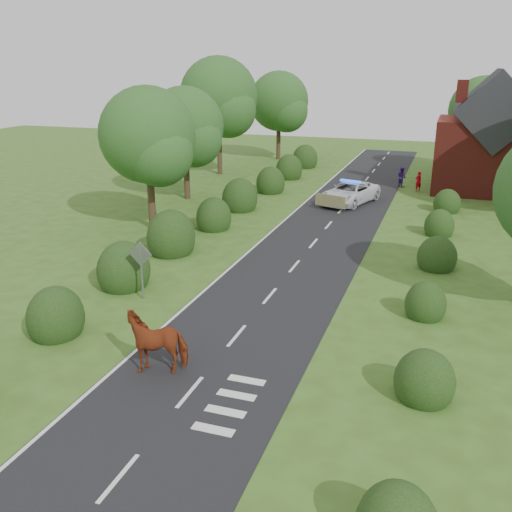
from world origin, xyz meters
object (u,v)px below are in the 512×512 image
at_px(police_van, 350,193).
at_px(pedestrian_red, 418,181).
at_px(road_sign, 141,262).
at_px(cow, 158,344).
at_px(pedestrian_purple, 402,177).

distance_m(police_van, pedestrian_red, 7.37).
xyz_separation_m(road_sign, cow, (3.37, -4.90, -0.82)).
relative_size(cow, pedestrian_red, 1.54).
xyz_separation_m(cow, pedestrian_red, (6.13, 31.14, -0.07)).
bearing_deg(police_van, pedestrian_purple, 85.60).
bearing_deg(road_sign, cow, -55.46).
xyz_separation_m(road_sign, pedestrian_red, (9.50, 26.24, -0.89)).
distance_m(road_sign, cow, 6.00).
xyz_separation_m(pedestrian_red, pedestrian_purple, (-1.39, 1.21, 0.03)).
bearing_deg(pedestrian_red, road_sign, 28.56).
height_order(road_sign, pedestrian_purple, road_sign).
height_order(cow, police_van, police_van).
bearing_deg(pedestrian_purple, road_sign, 118.40).
height_order(road_sign, pedestrian_red, road_sign).
distance_m(road_sign, pedestrian_red, 27.92).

